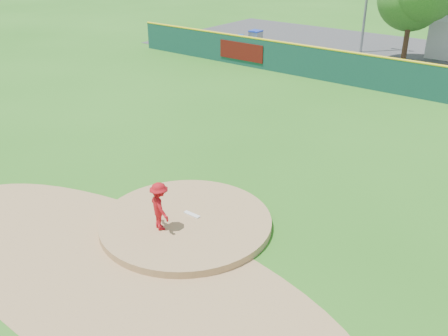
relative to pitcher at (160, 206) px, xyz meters
The scene contains 10 objects.
ground 1.37m from the pitcher, 74.63° to the left, with size 120.00×120.00×0.00m, color #286B19.
pitchers_mound 1.37m from the pitcher, 74.63° to the left, with size 5.50×5.50×0.50m, color #9E774C.
pitching_rubber 1.42m from the pitcher, 78.43° to the left, with size 0.60×0.15×0.04m, color white.
infield_dirt_arc 2.37m from the pitcher, 83.53° to the right, with size 15.40×15.40×0.01m, color #9E774C.
parking_lot 27.90m from the pitcher, 89.51° to the left, with size 44.00×16.00×0.02m, color #38383A.
pitcher is the anchor object (origin of this frame).
van 22.22m from the pitcher, 97.05° to the left, with size 2.06×4.47×1.24m, color silver.
fence_banners 18.94m from the pitcher, 97.03° to the left, with size 20.20×0.04×1.20m.
playground_slide 27.49m from the pitcher, 118.54° to the left, with size 0.88×2.47×1.36m.
outfield_fence 18.88m from the pitcher, 89.27° to the left, with size 40.00×0.14×2.07m.
Camera 1 is at (9.35, -10.05, 8.64)m, focal length 40.00 mm.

